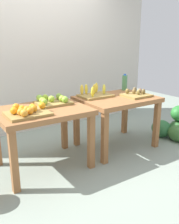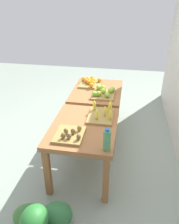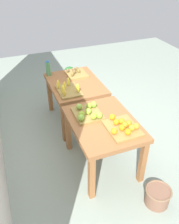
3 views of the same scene
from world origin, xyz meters
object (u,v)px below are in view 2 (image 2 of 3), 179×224
kiwi_bin (70,134)px  wicker_basket (86,100)px  apple_bin (104,93)px  banana_crate (102,114)px  watermelon_pile (40,221)px  orange_bin (90,82)px  water_bottle (107,140)px  display_table_left (97,96)px  display_table_right (84,133)px

kiwi_bin → wicker_basket: kiwi_bin is taller
apple_bin → banana_crate: 0.68m
kiwi_bin → watermelon_pile: kiwi_bin is taller
orange_bin → apple_bin: apple_bin is taller
water_bottle → watermelon_pile: bearing=-46.4°
apple_bin → watermelon_pile: 2.02m
banana_crate → orange_bin: bearing=-162.8°
banana_crate → water_bottle: bearing=11.6°
watermelon_pile → banana_crate: bearing=160.0°
orange_bin → wicker_basket: bearing=-161.5°
apple_bin → kiwi_bin: 1.21m
display_table_left → watermelon_pile: size_ratio=1.57×
display_table_left → wicker_basket: size_ratio=3.39×
banana_crate → wicker_basket: 1.90m
banana_crate → water_bottle: 0.68m
display_table_left → apple_bin: size_ratio=2.48×
orange_bin → kiwi_bin: bearing=1.6°
apple_bin → water_bottle: water_bottle is taller
kiwi_bin → display_table_left: bearing=175.6°
apple_bin → display_table_left: bearing=-146.4°
display_table_left → watermelon_pile: bearing=-6.8°
display_table_left → orange_bin: orange_bin is taller
kiwi_bin → watermelon_pile: size_ratio=0.54×
display_table_right → apple_bin: bearing=171.9°
display_table_right → water_bottle: (0.42, 0.33, 0.23)m
orange_bin → water_bottle: bearing=15.1°
display_table_left → banana_crate: 0.91m
banana_crate → watermelon_pile: size_ratio=0.66×
banana_crate → kiwi_bin: bearing=-30.4°
display_table_right → wicker_basket: display_table_right is taller
apple_bin → kiwi_bin: bearing=-11.4°
orange_bin → wicker_basket: orange_bin is taller
apple_bin → water_bottle: size_ratio=1.65×
water_bottle → banana_crate: bearing=-168.4°
wicker_basket → display_table_left: bearing=23.1°
apple_bin → wicker_basket: 1.30m
banana_crate → kiwi_bin: 0.59m
orange_bin → banana_crate: banana_crate is taller
display_table_right → orange_bin: bearing=-173.6°
display_table_right → water_bottle: water_bottle is taller
banana_crate → kiwi_bin: banana_crate is taller
kiwi_bin → wicker_basket: bearing=-173.7°
water_bottle → wicker_basket: bearing=-164.0°
water_bottle → display_table_right: bearing=-142.0°
banana_crate → wicker_basket: banana_crate is taller
apple_bin → banana_crate: bearing=5.0°
display_table_left → watermelon_pile: (2.09, -0.25, -0.44)m
apple_bin → watermelon_pile: bearing=-11.4°
display_table_right → banana_crate: bearing=142.2°
kiwi_bin → water_bottle: size_ratio=1.42×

